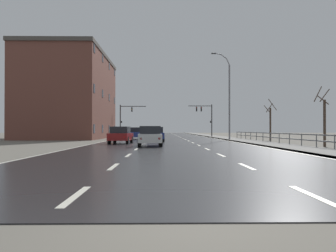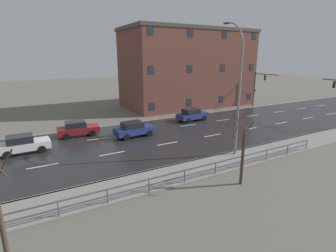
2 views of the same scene
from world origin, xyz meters
TOP-DOWN VIEW (x-y plane):
  - ground_plane at (0.00, 48.00)m, footprint 160.00×160.00m
  - road_asphalt_strip at (0.00, 60.00)m, footprint 14.00×120.00m
  - sidewalk_right at (8.43, 60.00)m, footprint 3.00×120.00m
  - guardrail at (9.85, 25.17)m, footprint 0.07×38.13m
  - street_lamp_midground at (7.46, 37.97)m, footprint 2.31×0.24m
  - traffic_signal_right at (6.90, 55.41)m, footprint 4.11×0.36m
  - traffic_signal_left at (-7.07, 56.49)m, footprint 4.56×0.36m
  - car_near_left at (-4.43, 27.44)m, footprint 2.02×4.19m
  - car_far_left at (-1.57, 22.43)m, footprint 1.96×4.16m
  - car_far_right at (-1.38, 32.51)m, footprint 2.01×4.19m
  - car_near_right at (-4.13, 41.60)m, footprint 2.00×4.18m
  - brick_building at (-14.08, 47.32)m, footprint 10.51×21.21m
  - bare_tree_near at (11.73, 21.72)m, footprint 1.26×1.48m
  - bare_tree_mid at (11.60, 34.70)m, footprint 1.29×1.12m

SIDE VIEW (x-z plane):
  - ground_plane at x=0.00m, z-range -0.12..0.00m
  - road_asphalt_strip at x=0.00m, z-range 0.00..0.02m
  - sidewalk_right at x=8.43m, z-range 0.00..0.12m
  - guardrail at x=9.85m, z-range 0.21..1.21m
  - car_near_left at x=-4.43m, z-range 0.02..1.59m
  - car_far_left at x=-1.57m, z-range 0.02..1.59m
  - car_far_right at x=-1.38m, z-range 0.02..1.59m
  - car_near_right at x=-4.13m, z-range 0.02..1.59m
  - bare_tree_near at x=11.73m, z-range -0.32..4.39m
  - bare_tree_mid at x=11.60m, z-range -0.25..4.48m
  - traffic_signal_left at x=-7.07m, z-range 0.88..6.45m
  - traffic_signal_right at x=6.90m, z-range 1.02..6.60m
  - street_lamp_midground at x=7.46m, z-range -0.09..10.61m
  - brick_building at x=-14.08m, z-range 0.01..12.33m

